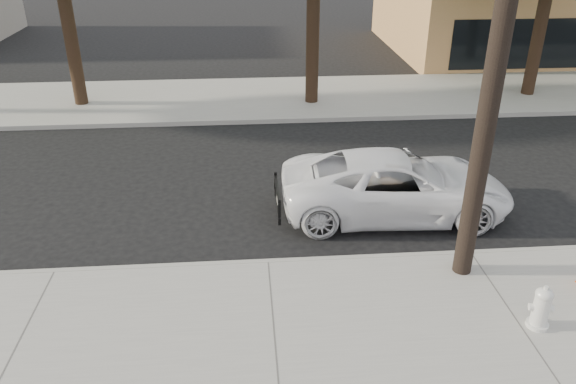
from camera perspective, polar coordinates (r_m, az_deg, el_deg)
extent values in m
plane|color=black|center=(12.74, -2.48, -2.30)|extent=(120.00, 120.00, 0.00)
cube|color=gray|center=(9.18, -1.36, -15.02)|extent=(90.00, 4.40, 0.15)
cube|color=gray|center=(20.57, -3.46, 9.46)|extent=(90.00, 5.00, 0.15)
cube|color=#9E9B93|center=(10.92, -2.04, -7.31)|extent=(90.00, 0.12, 0.16)
cylinder|color=black|center=(9.43, 20.99, 15.70)|extent=(0.34, 0.34, 9.00)
cylinder|color=black|center=(20.52, -21.15, 14.08)|extent=(0.44, 0.44, 4.25)
cylinder|color=black|center=(19.42, 2.53, 15.91)|extent=(0.44, 0.44, 4.75)
cylinder|color=black|center=(22.17, 24.15, 14.60)|extent=(0.44, 0.44, 4.40)
imported|color=white|center=(12.72, 10.89, 0.74)|extent=(5.18, 2.56, 1.41)
cylinder|color=silver|center=(10.17, 23.98, -12.17)|extent=(0.36, 0.36, 0.07)
cylinder|color=silver|center=(10.01, 24.27, -10.95)|extent=(0.27, 0.27, 0.61)
ellipsoid|color=silver|center=(9.83, 24.63, -9.43)|extent=(0.29, 0.29, 0.20)
cylinder|color=silver|center=(9.98, 24.33, -10.67)|extent=(0.39, 0.20, 0.12)
cylinder|color=silver|center=(9.98, 24.33, -10.67)|extent=(0.20, 0.23, 0.16)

